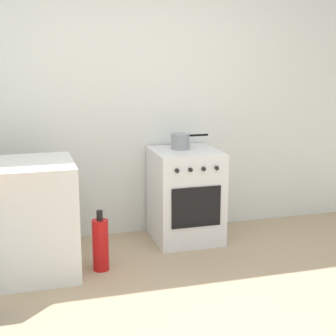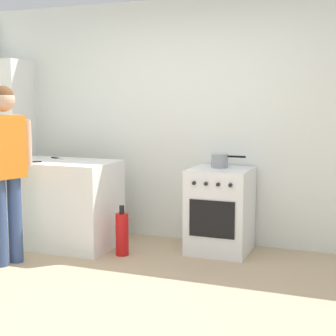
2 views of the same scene
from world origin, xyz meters
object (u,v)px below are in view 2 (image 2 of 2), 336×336
object	(u,v)px
person	(5,159)
larder_cabinet	(9,145)
knife_carving	(26,162)
knife_paring	(57,158)
fire_extinguisher	(122,234)
pot	(220,161)
oven_left	(220,210)

from	to	relation	value
person	larder_cabinet	xyz separation A→B (m)	(-0.91, 1.21, 0.00)
knife_carving	knife_paring	world-z (taller)	same
knife_paring	larder_cabinet	bearing A→B (deg)	160.68
knife_carving	knife_paring	distance (m)	0.43
knife_paring	larder_cabinet	world-z (taller)	larder_cabinet
knife_carving	fire_extinguisher	world-z (taller)	knife_carving
knife_paring	larder_cabinet	xyz separation A→B (m)	(-0.86, 0.30, 0.09)
pot	larder_cabinet	size ratio (longest dim) A/B	0.17
knife_paring	fire_extinguisher	size ratio (longest dim) A/B	0.41
pot	larder_cabinet	world-z (taller)	larder_cabinet
knife_paring	fire_extinguisher	xyz separation A→B (m)	(0.92, -0.28, -0.69)
oven_left	larder_cabinet	distance (m)	2.71
larder_cabinet	fire_extinguisher	bearing A→B (deg)	-18.05
knife_paring	person	bearing A→B (deg)	-87.06
knife_paring	person	size ratio (longest dim) A/B	0.12
person	oven_left	bearing A→B (deg)	32.45
person	fire_extinguisher	xyz separation A→B (m)	(0.87, 0.63, -0.78)
knife_carving	fire_extinguisher	distance (m)	1.23
larder_cabinet	knife_paring	bearing A→B (deg)	-19.32
pot	person	distance (m)	2.08
larder_cabinet	pot	bearing A→B (deg)	-0.74
knife_carving	fire_extinguisher	bearing A→B (deg)	8.08
pot	person	bearing A→B (deg)	-145.54
oven_left	person	world-z (taller)	person
oven_left	larder_cabinet	bearing A→B (deg)	177.80
oven_left	knife_carving	xyz separation A→B (m)	(-1.87, -0.62, 0.48)
oven_left	knife_paring	xyz separation A→B (m)	(-1.79, -0.20, 0.48)
oven_left	pot	xyz separation A→B (m)	(-0.03, 0.07, 0.50)
pot	knife_carving	xyz separation A→B (m)	(-1.85, -0.69, -0.02)
fire_extinguisher	larder_cabinet	size ratio (longest dim) A/B	0.25
oven_left	person	size ratio (longest dim) A/B	0.51
oven_left	fire_extinguisher	distance (m)	1.01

